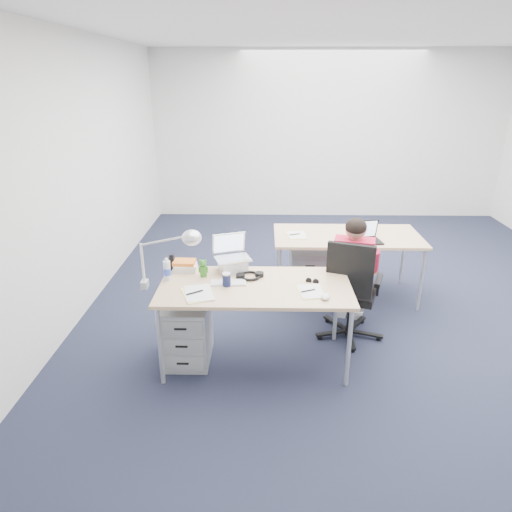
# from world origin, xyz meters

# --- Properties ---
(floor) EXTENTS (7.00, 7.00, 0.00)m
(floor) POSITION_xyz_m (0.00, 0.00, 0.00)
(floor) COLOR black
(floor) RESTS_ON ground
(room) EXTENTS (6.02, 7.02, 2.80)m
(room) POSITION_xyz_m (0.00, 0.00, 1.71)
(room) COLOR silver
(room) RESTS_ON ground
(desk_near) EXTENTS (1.60, 0.80, 0.73)m
(desk_near) POSITION_xyz_m (-1.16, -1.09, 0.68)
(desk_near) COLOR tan
(desk_near) RESTS_ON ground
(desk_far) EXTENTS (1.60, 0.80, 0.73)m
(desk_far) POSITION_xyz_m (-0.18, 0.23, 0.68)
(desk_far) COLOR tan
(desk_far) RESTS_ON ground
(office_chair) EXTENTS (0.82, 0.82, 1.01)m
(office_chair) POSITION_xyz_m (-0.27, -0.68, 0.29)
(office_chair) COLOR black
(office_chair) RESTS_ON ground
(seated_person) EXTENTS (0.45, 0.68, 1.18)m
(seated_person) POSITION_xyz_m (-0.24, -0.52, 0.60)
(seated_person) COLOR red
(seated_person) RESTS_ON ground
(drawer_pedestal_near) EXTENTS (0.40, 0.50, 0.55)m
(drawer_pedestal_near) POSITION_xyz_m (-1.76, -1.08, 0.28)
(drawer_pedestal_near) COLOR #A0A3A5
(drawer_pedestal_near) RESTS_ON ground
(drawer_pedestal_far) EXTENTS (0.40, 0.50, 0.55)m
(drawer_pedestal_far) POSITION_xyz_m (-0.59, 0.27, 0.28)
(drawer_pedestal_far) COLOR #A0A3A5
(drawer_pedestal_far) RESTS_ON ground
(silver_laptop) EXTENTS (0.36, 0.33, 0.32)m
(silver_laptop) POSITION_xyz_m (-1.37, -0.79, 0.89)
(silver_laptop) COLOR silver
(silver_laptop) RESTS_ON desk_near
(wireless_keyboard) EXTENTS (0.30, 0.14, 0.01)m
(wireless_keyboard) POSITION_xyz_m (-1.39, -1.06, 0.74)
(wireless_keyboard) COLOR white
(wireless_keyboard) RESTS_ON desk_near
(computer_mouse) EXTENTS (0.09, 0.12, 0.04)m
(computer_mouse) POSITION_xyz_m (-0.60, -1.33, 0.75)
(computer_mouse) COLOR white
(computer_mouse) RESTS_ON desk_near
(headphones) EXTENTS (0.28, 0.24, 0.04)m
(headphones) POSITION_xyz_m (-1.21, -0.93, 0.75)
(headphones) COLOR black
(headphones) RESTS_ON desk_near
(can_koozie) EXTENTS (0.09, 0.09, 0.11)m
(can_koozie) POSITION_xyz_m (-1.40, -1.10, 0.79)
(can_koozie) COLOR #161E45
(can_koozie) RESTS_ON desk_near
(water_bottle) EXTENTS (0.08, 0.08, 0.20)m
(water_bottle) POSITION_xyz_m (-1.91, -1.00, 0.83)
(water_bottle) COLOR silver
(water_bottle) RESTS_ON desk_near
(bear_figurine) EXTENTS (0.09, 0.07, 0.16)m
(bear_figurine) POSITION_xyz_m (-1.61, -0.91, 0.81)
(bear_figurine) COLOR #1C671B
(bear_figurine) RESTS_ON desk_near
(book_stack) EXTENTS (0.23, 0.18, 0.09)m
(book_stack) POSITION_xyz_m (-1.79, -0.79, 0.78)
(book_stack) COLOR silver
(book_stack) RESTS_ON desk_near
(cordless_phone) EXTENTS (0.04, 0.02, 0.15)m
(cordless_phone) POSITION_xyz_m (-1.91, -0.79, 0.80)
(cordless_phone) COLOR black
(cordless_phone) RESTS_ON desk_near
(papers_left) EXTENTS (0.30, 0.36, 0.01)m
(papers_left) POSITION_xyz_m (-1.62, -1.27, 0.74)
(papers_left) COLOR #F9F390
(papers_left) RESTS_ON desk_near
(papers_right) EXTENTS (0.21, 0.28, 0.01)m
(papers_right) POSITION_xyz_m (-0.71, -1.21, 0.73)
(papers_right) COLOR #F9F390
(papers_right) RESTS_ON desk_near
(sunglasses) EXTENTS (0.13, 0.09, 0.03)m
(sunglasses) POSITION_xyz_m (-0.68, -1.03, 0.74)
(sunglasses) COLOR black
(sunglasses) RESTS_ON desk_near
(desk_lamp) EXTENTS (0.47, 0.18, 0.52)m
(desk_lamp) POSITION_xyz_m (-1.91, -1.16, 0.99)
(desk_lamp) COLOR silver
(desk_lamp) RESTS_ON desk_near
(dark_laptop) EXTENTS (0.36, 0.35, 0.23)m
(dark_laptop) POSITION_xyz_m (-0.02, -0.01, 0.84)
(dark_laptop) COLOR black
(dark_laptop) RESTS_ON desk_far
(far_cup) EXTENTS (0.07, 0.07, 0.10)m
(far_cup) POSITION_xyz_m (0.04, 0.30, 0.78)
(far_cup) COLOR white
(far_cup) RESTS_ON desk_far
(far_papers) EXTENTS (0.21, 0.28, 0.01)m
(far_papers) POSITION_xyz_m (-0.74, 0.20, 0.73)
(far_papers) COLOR white
(far_papers) RESTS_ON desk_far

